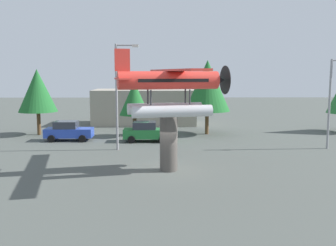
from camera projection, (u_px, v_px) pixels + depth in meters
ground_plane at (169, 170)px, 24.09m from camera, size 140.00×140.00×0.00m
display_pedestal at (169, 143)px, 23.86m from camera, size 1.10×1.10×3.46m
floatplane_monument at (171, 88)px, 23.44m from camera, size 7.16×10.39×4.00m
car_near_blue at (68, 131)px, 34.47m from camera, size 4.20×2.02×1.76m
car_mid_green at (147, 132)px, 34.04m from camera, size 4.20×2.02×1.76m
streetlight_primary at (119, 89)px, 29.88m from camera, size 1.84×0.28×8.26m
streetlight_secondary at (332, 97)px, 30.42m from camera, size 1.84×0.28×7.12m
storefront_building at (145, 107)px, 45.59m from camera, size 11.89×5.64×4.07m
tree_west at (37, 91)px, 37.24m from camera, size 3.72×3.72×6.41m
tree_east at (134, 99)px, 36.47m from camera, size 2.87×2.87×5.24m
tree_center_back at (207, 86)px, 37.61m from camera, size 4.47×4.47×7.28m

